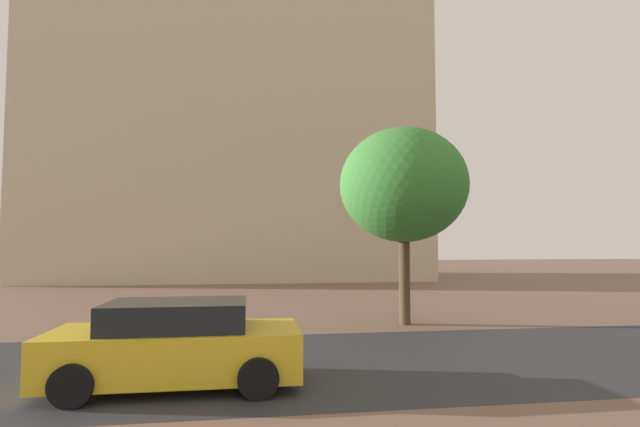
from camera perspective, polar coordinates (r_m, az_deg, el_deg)
ground_plane at (r=10.66m, az=1.43°, el=-16.55°), size 120.00×120.00×0.00m
street_asphalt_strip at (r=10.31m, az=1.78°, el=-16.98°), size 120.00×6.01×0.00m
landmark_building at (r=35.80m, az=-10.39°, el=11.51°), size 26.01×10.61×39.35m
car_yellow at (r=8.80m, az=-16.53°, el=-14.59°), size 4.11×2.00×1.42m
tree_curb_far at (r=14.88m, az=9.80°, el=3.29°), size 3.85×3.85×5.91m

